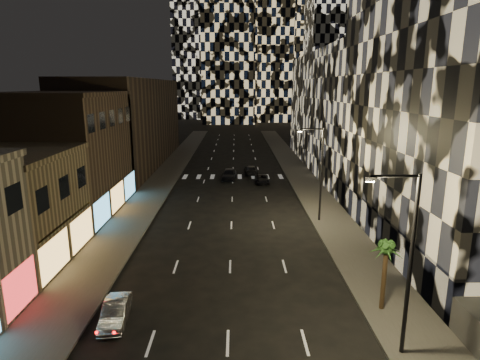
{
  "coord_description": "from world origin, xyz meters",
  "views": [
    {
      "loc": [
        0.44,
        -7.24,
        12.94
      ],
      "look_at": [
        0.75,
        22.29,
        6.0
      ],
      "focal_mm": 30.0,
      "sensor_mm": 36.0,
      "label": 1
    }
  ],
  "objects_px": {
    "car_dark_rightlane": "(262,179)",
    "palm_tree": "(386,253)",
    "streetlight_near": "(406,254)",
    "car_dark_midlane": "(229,174)",
    "streetlight_far": "(319,168)",
    "car_silver_parked": "(116,312)",
    "car_dark_oncoming": "(251,170)"
  },
  "relations": [
    {
      "from": "car_dark_oncoming",
      "to": "car_dark_rightlane",
      "type": "height_order",
      "value": "car_dark_oncoming"
    },
    {
      "from": "streetlight_far",
      "to": "car_dark_midlane",
      "type": "xyz_separation_m",
      "value": [
        -8.86,
        18.17,
        -4.57
      ]
    },
    {
      "from": "streetlight_near",
      "to": "car_dark_oncoming",
      "type": "xyz_separation_m",
      "value": [
        -5.7,
        41.52,
        -4.69
      ]
    },
    {
      "from": "streetlight_near",
      "to": "car_dark_midlane",
      "type": "xyz_separation_m",
      "value": [
        -8.86,
        38.17,
        -4.57
      ]
    },
    {
      "from": "palm_tree",
      "to": "streetlight_far",
      "type": "bearing_deg",
      "value": 92.4
    },
    {
      "from": "streetlight_near",
      "to": "palm_tree",
      "type": "bearing_deg",
      "value": 80.46
    },
    {
      "from": "streetlight_far",
      "to": "car_dark_oncoming",
      "type": "distance_m",
      "value": 22.75
    },
    {
      "from": "car_dark_midlane",
      "to": "streetlight_far",
      "type": "bearing_deg",
      "value": -59.04
    },
    {
      "from": "car_dark_oncoming",
      "to": "palm_tree",
      "type": "distance_m",
      "value": 38.18
    },
    {
      "from": "streetlight_far",
      "to": "car_dark_rightlane",
      "type": "height_order",
      "value": "streetlight_far"
    },
    {
      "from": "streetlight_far",
      "to": "car_silver_parked",
      "type": "xyz_separation_m",
      "value": [
        -14.67,
        -17.05,
        -4.74
      ]
    },
    {
      "from": "car_dark_midlane",
      "to": "car_dark_oncoming",
      "type": "distance_m",
      "value": 4.61
    },
    {
      "from": "car_dark_oncoming",
      "to": "palm_tree",
      "type": "bearing_deg",
      "value": 99.18
    },
    {
      "from": "palm_tree",
      "to": "streetlight_near",
      "type": "bearing_deg",
      "value": -99.54
    },
    {
      "from": "streetlight_far",
      "to": "car_silver_parked",
      "type": "relative_size",
      "value": 2.43
    },
    {
      "from": "streetlight_near",
      "to": "car_dark_oncoming",
      "type": "height_order",
      "value": "streetlight_near"
    },
    {
      "from": "streetlight_near",
      "to": "car_dark_rightlane",
      "type": "xyz_separation_m",
      "value": [
        -4.35,
        35.97,
        -4.79
      ]
    },
    {
      "from": "car_silver_parked",
      "to": "car_dark_oncoming",
      "type": "height_order",
      "value": "car_dark_oncoming"
    },
    {
      "from": "streetlight_far",
      "to": "car_silver_parked",
      "type": "distance_m",
      "value": 22.99
    },
    {
      "from": "streetlight_near",
      "to": "car_silver_parked",
      "type": "xyz_separation_m",
      "value": [
        -14.67,
        2.95,
        -4.74
      ]
    },
    {
      "from": "palm_tree",
      "to": "car_dark_midlane",
      "type": "bearing_deg",
      "value": 105.58
    },
    {
      "from": "streetlight_far",
      "to": "car_dark_midlane",
      "type": "height_order",
      "value": "streetlight_far"
    },
    {
      "from": "car_dark_rightlane",
      "to": "palm_tree",
      "type": "bearing_deg",
      "value": -80.63
    },
    {
      "from": "car_dark_rightlane",
      "to": "palm_tree",
      "type": "distance_m",
      "value": 32.52
    },
    {
      "from": "car_silver_parked",
      "to": "streetlight_far",
      "type": "bearing_deg",
      "value": 44.03
    },
    {
      "from": "car_dark_oncoming",
      "to": "palm_tree",
      "type": "height_order",
      "value": "palm_tree"
    },
    {
      "from": "streetlight_near",
      "to": "car_dark_midlane",
      "type": "relative_size",
      "value": 1.97
    },
    {
      "from": "car_silver_parked",
      "to": "palm_tree",
      "type": "bearing_deg",
      "value": -1.36
    },
    {
      "from": "streetlight_far",
      "to": "car_dark_oncoming",
      "type": "xyz_separation_m",
      "value": [
        -5.7,
        21.52,
        -4.69
      ]
    },
    {
      "from": "streetlight_near",
      "to": "car_dark_midlane",
      "type": "bearing_deg",
      "value": 103.07
    },
    {
      "from": "streetlight_far",
      "to": "car_dark_rightlane",
      "type": "xyz_separation_m",
      "value": [
        -4.35,
        15.97,
        -4.79
      ]
    },
    {
      "from": "streetlight_near",
      "to": "car_dark_midlane",
      "type": "height_order",
      "value": "streetlight_near"
    }
  ]
}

